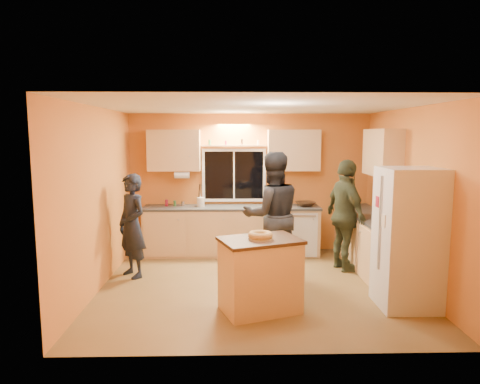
{
  "coord_description": "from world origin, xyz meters",
  "views": [
    {
      "loc": [
        -0.38,
        -6.06,
        2.2
      ],
      "look_at": [
        -0.22,
        0.4,
        1.34
      ],
      "focal_mm": 32.0,
      "sensor_mm": 36.0,
      "label": 1
    }
  ],
  "objects_px": {
    "island": "(260,274)",
    "person_right": "(346,215)",
    "person_center": "(272,215)",
    "refrigerator": "(408,238)",
    "person_left": "(132,226)"
  },
  "relations": [
    {
      "from": "person_center",
      "to": "person_right",
      "type": "relative_size",
      "value": 1.07
    },
    {
      "from": "refrigerator",
      "to": "person_center",
      "type": "bearing_deg",
      "value": 143.39
    },
    {
      "from": "person_center",
      "to": "island",
      "type": "bearing_deg",
      "value": 68.24
    },
    {
      "from": "refrigerator",
      "to": "island",
      "type": "xyz_separation_m",
      "value": [
        -1.89,
        -0.1,
        -0.43
      ]
    },
    {
      "from": "island",
      "to": "person_center",
      "type": "relative_size",
      "value": 0.58
    },
    {
      "from": "refrigerator",
      "to": "person_right",
      "type": "distance_m",
      "value": 1.57
    },
    {
      "from": "island",
      "to": "person_right",
      "type": "xyz_separation_m",
      "value": [
        1.5,
        1.62,
        0.44
      ]
    },
    {
      "from": "island",
      "to": "person_left",
      "type": "bearing_deg",
      "value": 124.15
    },
    {
      "from": "refrigerator",
      "to": "person_right",
      "type": "height_order",
      "value": "person_right"
    },
    {
      "from": "refrigerator",
      "to": "person_left",
      "type": "distance_m",
      "value": 4.0
    },
    {
      "from": "person_center",
      "to": "refrigerator",
      "type": "bearing_deg",
      "value": 133.55
    },
    {
      "from": "person_left",
      "to": "person_center",
      "type": "xyz_separation_m",
      "value": [
        2.17,
        -0.08,
        0.17
      ]
    },
    {
      "from": "refrigerator",
      "to": "person_left",
      "type": "xyz_separation_m",
      "value": [
        -3.79,
        1.28,
        -0.09
      ]
    },
    {
      "from": "person_center",
      "to": "person_right",
      "type": "bearing_deg",
      "value": -175.26
    },
    {
      "from": "person_right",
      "to": "person_center",
      "type": "bearing_deg",
      "value": 90.23
    }
  ]
}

